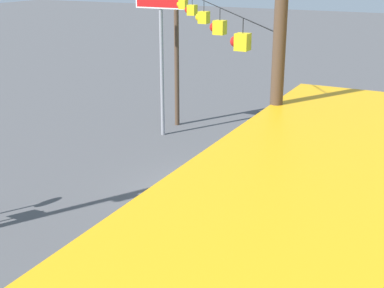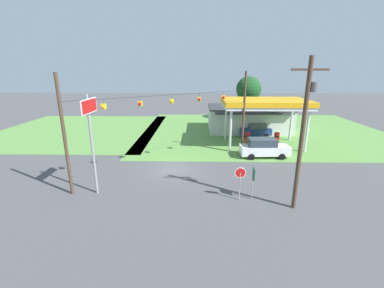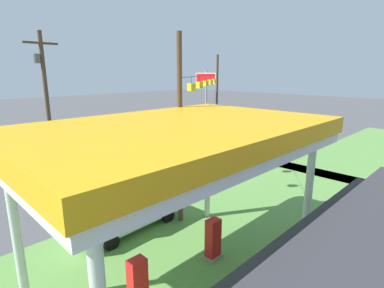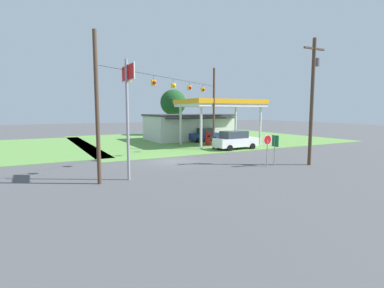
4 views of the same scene
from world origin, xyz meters
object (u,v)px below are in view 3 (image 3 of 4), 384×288
gas_station_canopy (178,139)px  car_at_pumps_front (130,207)px  fuel_pump_near (213,240)px  stop_sign_overhead (206,92)px  fuel_pump_far (138,284)px  route_sign (94,148)px  utility_pole_main (46,97)px  stop_sign_roadside (105,144)px

gas_station_canopy → car_at_pumps_front: 6.06m
fuel_pump_near → stop_sign_overhead: (-13.78, -12.97, 4.56)m
fuel_pump_far → stop_sign_overhead: 22.13m
gas_station_canopy → fuel_pump_far: (1.78, -0.00, -4.35)m
stop_sign_overhead → car_at_pumps_front: bearing=30.4°
route_sign → utility_pole_main: utility_pole_main is taller
stop_sign_overhead → stop_sign_roadside: bearing=-4.7°
fuel_pump_near → route_sign: (-2.19, -13.67, 0.92)m
stop_sign_roadside → fuel_pump_far: bearing=-115.9°
fuel_pump_near → stop_sign_roadside: 14.24m
gas_station_canopy → fuel_pump_far: gas_station_canopy is taller
fuel_pump_near → utility_pole_main: (0.45, -14.85, 4.73)m
stop_sign_roadside → utility_pole_main: utility_pole_main is taller
gas_station_canopy → utility_pole_main: (-1.34, -14.85, 0.38)m
stop_sign_roadside → route_sign: size_ratio=1.04×
fuel_pump_far → route_sign: bearing=-112.8°
gas_station_canopy → route_sign: 14.65m
stop_sign_roadside → gas_station_canopy: bearing=-109.6°
car_at_pumps_front → utility_pole_main: size_ratio=0.53×
gas_station_canopy → car_at_pumps_front: gas_station_canopy is taller
fuel_pump_near → stop_sign_overhead: bearing=-136.7°
stop_sign_overhead → route_sign: stop_sign_overhead is taller
gas_station_canopy → fuel_pump_far: 4.70m
stop_sign_roadside → utility_pole_main: size_ratio=0.25×
stop_sign_roadside → stop_sign_overhead: 11.24m
gas_station_canopy → car_at_pumps_front: (-0.89, -4.37, -4.10)m
stop_sign_roadside → stop_sign_overhead: (-10.63, 0.87, 3.54)m
gas_station_canopy → fuel_pump_far: size_ratio=5.97×
fuel_pump_near → route_sign: route_sign is taller
stop_sign_overhead → route_sign: (11.59, -0.70, -3.64)m
fuel_pump_near → stop_sign_roadside: stop_sign_roadside is taller
utility_pole_main → fuel_pump_near: bearing=91.7°
route_sign → fuel_pump_far: bearing=67.2°
fuel_pump_near → stop_sign_roadside: bearing=-102.8°
car_at_pumps_front → stop_sign_overhead: size_ratio=0.70×
utility_pole_main → stop_sign_overhead: bearing=172.5°
fuel_pump_near → stop_sign_roadside: size_ratio=0.67×
fuel_pump_near → car_at_pumps_front: size_ratio=0.32×
gas_station_canopy → utility_pole_main: size_ratio=1.00×
fuel_pump_far → car_at_pumps_front: size_ratio=0.32×
gas_station_canopy → fuel_pump_near: size_ratio=5.97×
fuel_pump_near → utility_pole_main: utility_pole_main is taller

